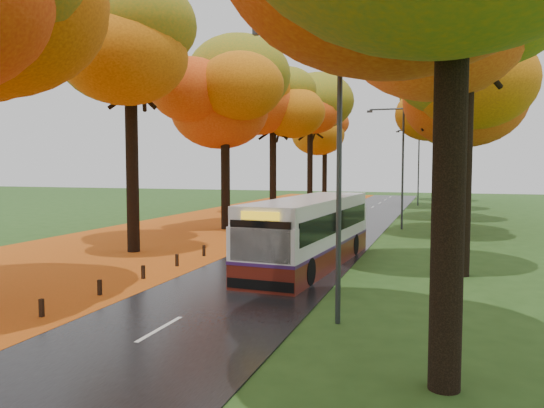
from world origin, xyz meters
The scene contains 14 objects.
road centered at (0.00, 25.00, 0.02)m, with size 6.50×90.00×0.04m, color black.
centre_line centered at (0.00, 25.00, 0.04)m, with size 0.12×90.00×0.01m, color silver.
leaf_verge centered at (-9.00, 25.00, 0.01)m, with size 12.00×90.00×0.02m, color #98450D.
leaf_drift centered at (-3.05, 25.00, 0.04)m, with size 0.90×90.00×0.01m, color #D75B16.
trees_left centered at (-7.18, 27.06, 9.53)m, with size 9.20×74.00×13.88m.
trees_right centered at (7.19, 26.91, 9.69)m, with size 9.30×74.20×13.96m.
bollard_row centered at (-3.70, 4.70, 0.26)m, with size 0.11×23.51×0.52m.
streetlamp_near centered at (3.95, 8.00, 4.71)m, with size 2.45×0.18×8.00m.
streetlamp_mid centered at (3.95, 30.00, 4.71)m, with size 2.45×0.18×8.00m.
streetlamp_far centered at (3.95, 52.00, 4.71)m, with size 2.45×0.18×8.00m.
bus centered at (1.55, 15.63, 1.51)m, with size 3.18×10.83×2.81m.
car_white centered at (-2.35, 28.57, 0.79)m, with size 1.77×4.40×1.50m, color silver.
car_silver centered at (-2.11, 36.28, 0.69)m, with size 1.37×3.92×1.29m, color #ACAFB5.
car_dark centered at (-2.24, 47.39, 0.69)m, with size 1.81×4.46×1.30m, color black.
Camera 1 is at (6.82, -5.70, 4.19)m, focal length 35.00 mm.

